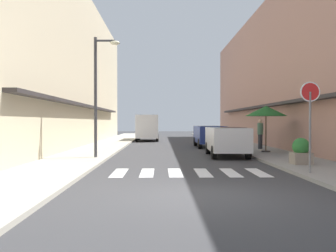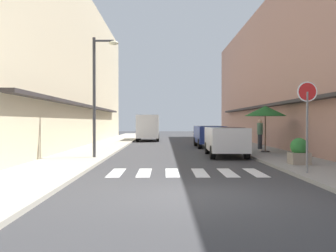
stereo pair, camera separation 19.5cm
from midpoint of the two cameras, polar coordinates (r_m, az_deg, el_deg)
name	(u,v)px [view 2 (the right image)]	position (r m, az deg, el deg)	size (l,w,h in m)	color
ground_plane	(175,148)	(24.66, 1.34, -3.41)	(87.73, 87.73, 0.00)	#38383A
sidewalk_left	(103,147)	(24.96, -9.76, -3.23)	(2.82, 55.83, 0.12)	#ADA899
sidewalk_right	(247,147)	(25.28, 12.30, -3.18)	(2.82, 55.83, 0.12)	gray
building_row_left	(48,67)	(27.02, -17.74, 8.60)	(5.50, 37.89, 10.99)	beige
building_row_right	(300,74)	(27.51, 19.87, 7.53)	(5.50, 37.89, 10.12)	#A87A6B
crosswalk	(186,173)	(12.72, 3.24, -7.20)	(5.20, 2.20, 0.01)	silver
parked_car_near	(226,138)	(18.76, 9.17, -1.87)	(1.91, 4.33, 1.47)	silver
parked_car_mid	(209,134)	(25.41, 6.58, -1.21)	(1.86, 4.07, 1.47)	navy
delivery_van	(148,125)	(34.12, -2.90, 0.08)	(2.05, 5.42, 2.37)	silver
round_street_sign	(307,103)	(12.62, 21.07, 3.35)	(0.65, 0.07, 2.91)	slate
street_lamp	(98,84)	(17.33, -10.39, 6.34)	(1.19, 0.28, 5.49)	#38383D
cafe_umbrella	(265,111)	(20.59, 15.03, 2.22)	(2.22, 2.22, 2.49)	#262626
planter_corner	(299,152)	(15.08, 19.90, -3.74)	(0.70, 0.70, 1.01)	gray
pedestrian_walking_near	(260,133)	(22.80, 14.22, -1.07)	(0.34, 0.34, 1.79)	#282B33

